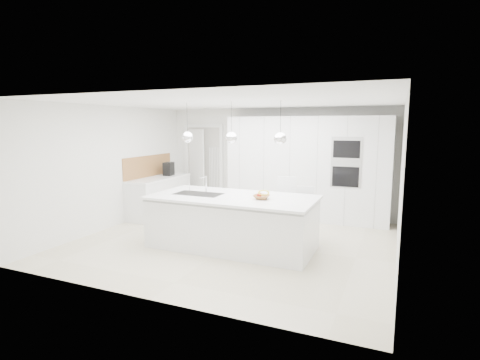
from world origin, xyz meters
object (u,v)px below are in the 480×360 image
at_px(bar_stool_left, 284,208).
at_px(bar_stool_right, 303,215).
at_px(island_base, 232,223).
at_px(fruit_bowl, 261,197).
at_px(espresso_machine, 169,169).

xyz_separation_m(bar_stool_left, bar_stool_right, (0.39, -0.09, -0.07)).
bearing_deg(island_base, fruit_bowl, 0.00).
height_order(island_base, espresso_machine, espresso_machine).
xyz_separation_m(espresso_machine, bar_stool_right, (3.58, -1.06, -0.56)).
bearing_deg(island_base, espresso_machine, 143.38).
xyz_separation_m(island_base, espresso_machine, (-2.53, 1.88, 0.63)).
bearing_deg(bar_stool_left, island_base, -136.75).
distance_m(island_base, fruit_bowl, 0.74).
height_order(bar_stool_left, bar_stool_right, bar_stool_left).
xyz_separation_m(island_base, bar_stool_right, (1.05, 0.83, 0.07)).
distance_m(island_base, espresso_machine, 3.21).
relative_size(fruit_bowl, bar_stool_right, 0.28).
height_order(fruit_bowl, bar_stool_left, bar_stool_left).
xyz_separation_m(fruit_bowl, bar_stool_left, (0.12, 0.91, -0.36)).
height_order(island_base, fruit_bowl, fruit_bowl).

